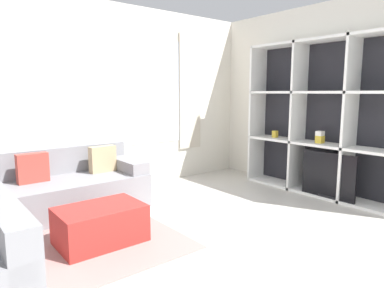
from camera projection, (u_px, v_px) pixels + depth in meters
name	position (u px, v px, depth m)	size (l,w,h in m)	color
wall_back	(101.00, 99.00, 4.84)	(6.29, 0.11, 2.70)	silver
wall_right	(312.00, 99.00, 5.10)	(0.07, 4.58, 2.70)	silver
area_rug	(52.00, 250.00, 3.15)	(2.31, 1.69, 0.01)	gray
shelving_unit	(324.00, 121.00, 4.77)	(0.40, 2.38, 2.17)	#232328
couch_main	(63.00, 189.00, 4.16)	(1.92, 0.90, 0.75)	gray
ottoman	(100.00, 225.00, 3.28)	(0.79, 0.54, 0.37)	#A82823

